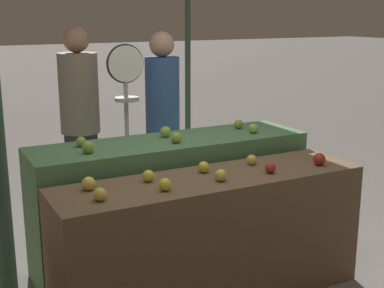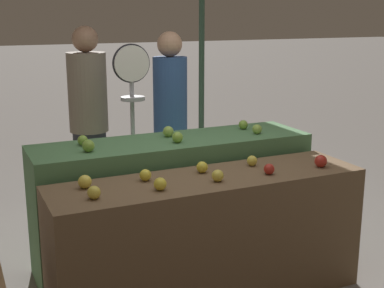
# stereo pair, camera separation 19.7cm
# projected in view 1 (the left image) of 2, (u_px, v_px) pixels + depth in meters

# --- Properties ---
(display_counter_front) EXTENTS (2.07, 0.55, 0.85)m
(display_counter_front) POSITION_uv_depth(u_px,v_px,m) (211.00, 238.00, 3.52)
(display_counter_front) COLOR brown
(display_counter_front) RESTS_ON ground_plane
(display_counter_back) EXTENTS (2.07, 0.55, 0.96)m
(display_counter_back) POSITION_uv_depth(u_px,v_px,m) (172.00, 202.00, 4.02)
(display_counter_back) COLOR #4C7A4C
(display_counter_back) RESTS_ON ground_plane
(apple_front_0) EXTENTS (0.08, 0.08, 0.08)m
(apple_front_0) POSITION_uv_depth(u_px,v_px,m) (100.00, 194.00, 2.97)
(apple_front_0) COLOR gold
(apple_front_0) RESTS_ON display_counter_front
(apple_front_1) EXTENTS (0.08, 0.08, 0.08)m
(apple_front_1) POSITION_uv_depth(u_px,v_px,m) (165.00, 184.00, 3.14)
(apple_front_1) COLOR gold
(apple_front_1) RESTS_ON display_counter_front
(apple_front_2) EXTENTS (0.08, 0.08, 0.08)m
(apple_front_2) POSITION_uv_depth(u_px,v_px,m) (221.00, 175.00, 3.32)
(apple_front_2) COLOR gold
(apple_front_2) RESTS_ON display_counter_front
(apple_front_3) EXTENTS (0.07, 0.07, 0.07)m
(apple_front_3) POSITION_uv_depth(u_px,v_px,m) (270.00, 168.00, 3.49)
(apple_front_3) COLOR #AD281E
(apple_front_3) RESTS_ON display_counter_front
(apple_front_4) EXTENTS (0.09, 0.09, 0.09)m
(apple_front_4) POSITION_uv_depth(u_px,v_px,m) (319.00, 159.00, 3.67)
(apple_front_4) COLOR #AD281E
(apple_front_4) RESTS_ON display_counter_front
(apple_front_5) EXTENTS (0.08, 0.08, 0.08)m
(apple_front_5) POSITION_uv_depth(u_px,v_px,m) (89.00, 184.00, 3.15)
(apple_front_5) COLOR yellow
(apple_front_5) RESTS_ON display_counter_front
(apple_front_6) EXTENTS (0.07, 0.07, 0.07)m
(apple_front_6) POSITION_uv_depth(u_px,v_px,m) (148.00, 176.00, 3.31)
(apple_front_6) COLOR gold
(apple_front_6) RESTS_ON display_counter_front
(apple_front_7) EXTENTS (0.08, 0.08, 0.08)m
(apple_front_7) POSITION_uv_depth(u_px,v_px,m) (204.00, 167.00, 3.50)
(apple_front_7) COLOR gold
(apple_front_7) RESTS_ON display_counter_front
(apple_front_8) EXTENTS (0.07, 0.07, 0.07)m
(apple_front_8) POSITION_uv_depth(u_px,v_px,m) (252.00, 160.00, 3.68)
(apple_front_8) COLOR gold
(apple_front_8) RESTS_ON display_counter_front
(apple_back_0) EXTENTS (0.08, 0.08, 0.08)m
(apple_back_0) POSITION_uv_depth(u_px,v_px,m) (88.00, 147.00, 3.51)
(apple_back_0) COLOR #7AA338
(apple_back_0) RESTS_ON display_counter_back
(apple_back_1) EXTENTS (0.08, 0.08, 0.08)m
(apple_back_1) POSITION_uv_depth(u_px,v_px,m) (176.00, 138.00, 3.80)
(apple_back_1) COLOR #84AD3D
(apple_back_1) RESTS_ON display_counter_back
(apple_back_2) EXTENTS (0.08, 0.08, 0.08)m
(apple_back_2) POSITION_uv_depth(u_px,v_px,m) (253.00, 128.00, 4.10)
(apple_back_2) COLOR #8EB247
(apple_back_2) RESTS_ON display_counter_back
(apple_back_3) EXTENTS (0.07, 0.07, 0.07)m
(apple_back_3) POSITION_uv_depth(u_px,v_px,m) (81.00, 142.00, 3.69)
(apple_back_3) COLOR #7AA338
(apple_back_3) RESTS_ON display_counter_back
(apple_back_4) EXTENTS (0.08, 0.08, 0.08)m
(apple_back_4) POSITION_uv_depth(u_px,v_px,m) (165.00, 132.00, 3.97)
(apple_back_4) COLOR #8EB247
(apple_back_4) RESTS_ON display_counter_back
(apple_back_5) EXTENTS (0.07, 0.07, 0.07)m
(apple_back_5) POSITION_uv_depth(u_px,v_px,m) (239.00, 124.00, 4.27)
(apple_back_5) COLOR #7AA338
(apple_back_5) RESTS_ON display_counter_back
(produce_scale) EXTENTS (0.32, 0.20, 1.62)m
(produce_scale) POSITION_uv_depth(u_px,v_px,m) (126.00, 96.00, 4.38)
(produce_scale) COLOR #99999E
(produce_scale) RESTS_ON ground_plane
(person_vendor_at_scale) EXTENTS (0.40, 0.40, 1.71)m
(person_vendor_at_scale) POSITION_uv_depth(u_px,v_px,m) (163.00, 110.00, 4.85)
(person_vendor_at_scale) COLOR #2D2D38
(person_vendor_at_scale) RESTS_ON ground_plane
(person_customer_left) EXTENTS (0.47, 0.47, 1.76)m
(person_customer_left) POSITION_uv_depth(u_px,v_px,m) (80.00, 110.00, 4.78)
(person_customer_left) COLOR #2D2D38
(person_customer_left) RESTS_ON ground_plane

